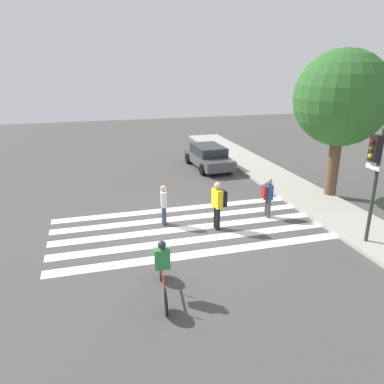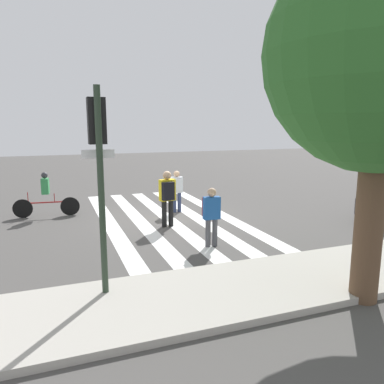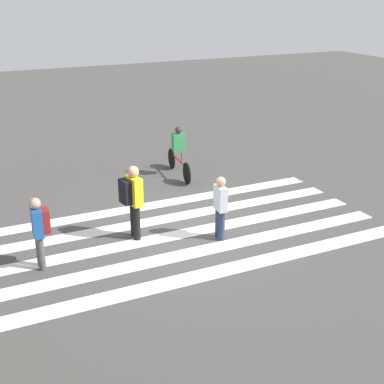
# 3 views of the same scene
# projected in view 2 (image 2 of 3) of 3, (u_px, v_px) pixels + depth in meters

# --- Properties ---
(ground_plane) EXTENTS (60.00, 60.00, 0.00)m
(ground_plane) POSITION_uv_depth(u_px,v_px,m) (167.00, 218.00, 13.38)
(ground_plane) COLOR #4C4947
(sidewalk_curb) EXTENTS (36.00, 2.50, 0.14)m
(sidewalk_curb) POSITION_uv_depth(u_px,v_px,m) (256.00, 286.00, 7.62)
(sidewalk_curb) COLOR #ADA89E
(sidewalk_curb) RESTS_ON ground_plane
(crosswalk_stripes) EXTENTS (4.57, 10.00, 0.01)m
(crosswalk_stripes) POSITION_uv_depth(u_px,v_px,m) (167.00, 218.00, 13.38)
(crosswalk_stripes) COLOR white
(crosswalk_stripes) RESTS_ON ground_plane
(traffic_light) EXTENTS (0.60, 0.50, 4.00)m
(traffic_light) POSITION_uv_depth(u_px,v_px,m) (99.00, 153.00, 6.84)
(traffic_light) COLOR #283828
(traffic_light) RESTS_ON ground_plane
(street_tree) EXTENTS (4.13, 4.13, 6.57)m
(street_tree) POSITION_uv_depth(u_px,v_px,m) (384.00, 55.00, 6.37)
(street_tree) COLOR brown
(street_tree) RESTS_ON ground_plane
(pedestrian_adult_yellow_jacket) EXTENTS (0.54, 0.47, 1.83)m
(pedestrian_adult_yellow_jacket) POSITION_uv_depth(u_px,v_px,m) (167.00, 195.00, 12.05)
(pedestrian_adult_yellow_jacket) COLOR black
(pedestrian_adult_yellow_jacket) RESTS_ON ground_plane
(pedestrian_adult_tall_backpack) EXTENTS (0.46, 0.39, 1.63)m
(pedestrian_adult_tall_backpack) POSITION_uv_depth(u_px,v_px,m) (211.00, 212.00, 10.16)
(pedestrian_adult_tall_backpack) COLOR #4C4C51
(pedestrian_adult_tall_backpack) RESTS_ON ground_plane
(pedestrian_child_with_backpack) EXTENTS (0.46, 0.24, 1.59)m
(pedestrian_child_with_backpack) POSITION_uv_depth(u_px,v_px,m) (177.00, 189.00, 14.12)
(pedestrian_child_with_backpack) COLOR navy
(pedestrian_child_with_backpack) RESTS_ON ground_plane
(cyclist_far_lane) EXTENTS (2.28, 0.42, 1.63)m
(cyclist_far_lane) POSITION_uv_depth(u_px,v_px,m) (46.00, 193.00, 13.43)
(cyclist_far_lane) COLOR black
(cyclist_far_lane) RESTS_ON ground_plane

